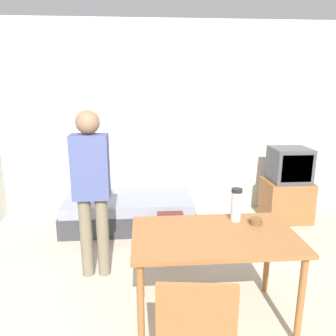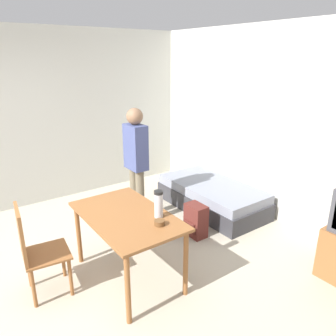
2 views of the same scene
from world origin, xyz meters
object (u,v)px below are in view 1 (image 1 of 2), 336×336
Objects in this scene: person_standing at (91,184)px; mate_bowl at (256,221)px; tv at (287,187)px; backpack at (170,233)px; dining_table at (214,244)px; daybed at (129,211)px; thermos_flask at (236,203)px.

person_standing is 1.52m from mate_bowl.
tv is 1.87m from backpack.
dining_table is 2.85× the size of backpack.
person_standing reaches higher than backpack.
dining_table is (0.73, -1.88, 0.46)m from daybed.
dining_table is 0.41m from thermos_flask.
mate_bowl is 0.23× the size of backpack.
backpack is (0.78, 0.42, -0.73)m from person_standing.
backpack reaches higher than daybed.
daybed is at bearing 75.94° from person_standing.
thermos_flask is at bearing -59.70° from daybed.
backpack is (-1.68, -0.76, -0.26)m from tv.
thermos_flask is at bearing 148.53° from mate_bowl.
person_standing is (-1.02, 0.72, 0.29)m from dining_table.
person_standing reaches higher than dining_table.
thermos_flask is (0.23, 0.24, 0.24)m from dining_table.
dining_table is at bearing -134.07° from thermos_flask.
tv reaches higher than daybed.
daybed is at bearing -179.60° from tv.
daybed is 16.96× the size of mate_bowl.
person_standing is at bearing 158.97° from thermos_flask.
backpack is at bearing 117.58° from thermos_flask.
mate_bowl is 1.29m from backpack.
person_standing is 1.15m from backpack.
mate_bowl is (1.40, -0.57, -0.18)m from person_standing.
daybed is 2.07m from dining_table.
thermos_flask is at bearing -126.20° from tv.
person_standing reaches higher than daybed.
backpack is (-0.47, 0.90, -0.68)m from thermos_flask.
tv reaches higher than backpack.
thermos_flask is (1.25, -0.48, -0.05)m from person_standing.
thermos_flask is (0.96, -1.64, 0.70)m from daybed.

